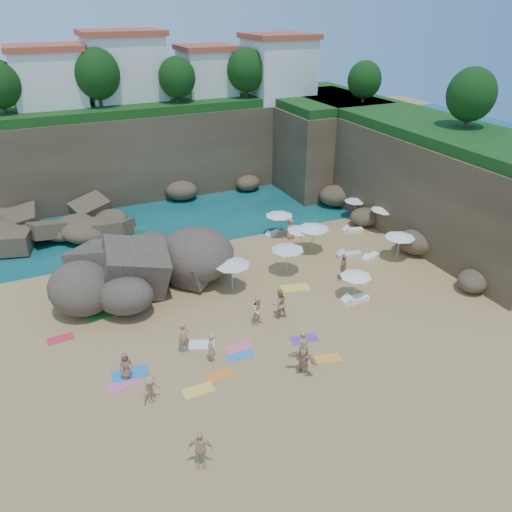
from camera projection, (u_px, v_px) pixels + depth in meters
name	position (u px, v px, depth m)	size (l,w,h in m)	color
ground	(247.00, 310.00, 31.51)	(120.00, 120.00, 0.00)	tan
seawater	(140.00, 175.00, 55.81)	(120.00, 120.00, 0.00)	#0C4751
cliff_back	(167.00, 148.00, 50.66)	(44.00, 8.00, 8.00)	brown
cliff_right	(411.00, 174.00, 43.12)	(8.00, 30.00, 8.00)	brown
cliff_corner	(320.00, 144.00, 52.11)	(10.00, 12.00, 8.00)	brown
rock_promontory	(44.00, 241.00, 40.44)	(12.00, 7.00, 2.00)	brown
clifftop_buildings	(168.00, 72.00, 48.34)	(28.48, 9.48, 7.00)	white
clifftop_trees	(208.00, 79.00, 43.92)	(35.60, 23.82, 4.40)	#11380F
rock_outcrop	(145.00, 293.00, 33.36)	(8.86, 6.65, 3.55)	brown
flag_pole	(139.00, 246.00, 34.01)	(0.76, 0.12, 3.90)	silver
parasol_0	(211.00, 244.00, 34.89)	(2.56, 2.56, 2.42)	silver
parasol_1	(279.00, 214.00, 40.56)	(2.25, 2.25, 2.13)	silver
parasol_2	(313.00, 227.00, 37.82)	(2.46, 2.46, 2.32)	silver
parasol_3	(356.00, 200.00, 44.08)	(1.97, 1.97, 1.86)	silver
parasol_4	(302.00, 228.00, 37.99)	(2.22, 2.22, 2.10)	silver
parasol_5	(232.00, 262.00, 32.72)	(2.42, 2.42, 2.29)	silver
parasol_7	(400.00, 235.00, 36.82)	(2.26, 2.26, 2.14)	silver
parasol_8	(386.00, 208.00, 41.36)	(2.39, 2.39, 2.26)	silver
parasol_9	(288.00, 247.00, 34.88)	(2.33, 2.33, 2.20)	silver
parasol_11	(356.00, 274.00, 31.97)	(2.04, 2.04, 1.93)	silver
lounger_0	(273.00, 234.00, 41.41)	(1.55, 0.52, 0.24)	silver
lounger_1	(349.00, 255.00, 37.96)	(1.93, 0.64, 0.30)	silver
lounger_2	(371.00, 257.00, 37.70)	(1.66, 0.55, 0.26)	white
lounger_3	(236.00, 265.00, 36.63)	(1.63, 0.54, 0.25)	white
lounger_4	(353.00, 230.00, 42.03)	(1.77, 0.59, 0.28)	white
lounger_5	(355.00, 300.00, 32.32)	(1.92, 0.64, 0.30)	white
towel_0	(130.00, 374.00, 26.11)	(1.90, 0.95, 0.03)	#2378BE
towel_1	(123.00, 384.00, 25.41)	(1.57, 0.78, 0.03)	#E95A8C
towel_2	(220.00, 376.00, 25.99)	(1.49, 0.75, 0.03)	orange
towel_4	(199.00, 390.00, 25.00)	(1.57, 0.79, 0.03)	yellow
towel_5	(199.00, 345.00, 28.32)	(1.73, 0.87, 0.03)	white
towel_6	(304.00, 339.00, 28.80)	(1.59, 0.79, 0.03)	purple
towel_7	(60.00, 339.00, 28.81)	(1.48, 0.74, 0.03)	red
towel_8	(240.00, 355.00, 27.48)	(1.47, 0.74, 0.03)	#2784D0
towel_9	(239.00, 347.00, 28.10)	(1.53, 0.76, 0.03)	#FE6377
towel_10	(328.00, 358.00, 27.23)	(1.47, 0.74, 0.03)	#FFA728
towel_11	(103.00, 315.00, 30.96)	(1.88, 0.94, 0.03)	green
towel_12	(295.00, 288.00, 33.88)	(1.93, 0.96, 0.03)	yellow
person_stand_0	(184.00, 338.00, 27.34)	(0.69, 0.45, 1.90)	tan
person_stand_1	(279.00, 303.00, 30.38)	(0.94, 0.74, 1.94)	tan
person_stand_2	(199.00, 255.00, 36.36)	(1.16, 0.48, 1.80)	#F7C08C
person_stand_3	(343.00, 268.00, 34.55)	(1.08, 0.45, 1.85)	#A67C53
person_stand_4	(290.00, 229.00, 40.55)	(0.85, 0.46, 1.73)	tan
person_stand_5	(201.00, 269.00, 34.64)	(1.42, 0.41, 1.53)	#AF6957
person_stand_6	(211.00, 348.00, 26.62)	(0.65, 0.43, 1.79)	tan
person_lie_0	(152.00, 398.00, 24.23)	(0.98, 1.52, 0.40)	#AB7C55
person_lie_1	(201.00, 461.00, 20.91)	(1.07, 1.82, 0.44)	#EABC85
person_lie_2	(127.00, 374.00, 25.79)	(0.73, 1.49, 0.40)	#8C5246
person_lie_3	(303.00, 369.00, 26.08)	(1.62, 1.75, 0.47)	tan
person_lie_4	(303.00, 357.00, 27.04)	(0.66, 1.80, 0.43)	tan
person_lie_5	(259.00, 319.00, 30.01)	(0.89, 1.83, 0.69)	#EFC688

